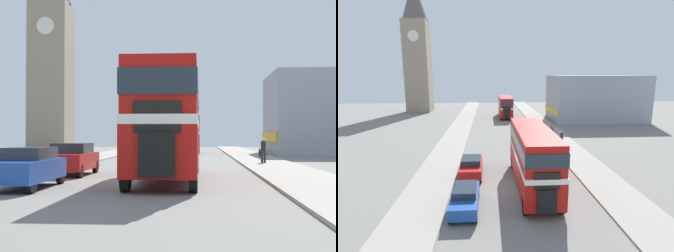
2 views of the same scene
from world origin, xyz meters
The scene contains 11 objects.
ground_plane centered at (0.00, 0.00, 0.00)m, with size 120.00×120.00×0.00m, color slate.
sidewalk_right centered at (6.75, 0.00, 0.06)m, with size 3.50×120.00×0.12m.
sidewalk_left centered at (-6.75, 0.00, 0.06)m, with size 3.50×120.00×0.12m.
double_decker_bus centered at (1.02, 0.41, 2.64)m, with size 2.55×10.13×4.48m.
bus_distant centered at (1.06, 33.09, 2.38)m, with size 2.40×9.25×4.01m.
car_parked_near centered at (-3.79, -2.78, 0.76)m, with size 1.66×4.06×1.46m.
car_parked_mid centered at (-3.75, 2.84, 0.78)m, with size 1.81×3.92×1.52m.
pedestrian_walking centered at (6.45, 11.72, 1.04)m, with size 0.33×0.33×1.63m.
bicycle_on_pavement centered at (7.25, 19.71, 0.48)m, with size 0.05×1.76×0.78m.
church_tower centered at (-17.73, 42.53, 14.49)m, with size 5.34×5.34×28.38m.
shop_building_block centered at (17.51, 29.25, 4.07)m, with size 16.32×10.35×8.15m.
Camera 2 is at (-2.23, -18.23, 8.43)m, focal length 28.00 mm.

